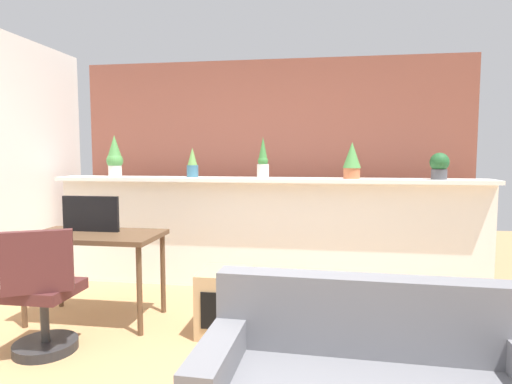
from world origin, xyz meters
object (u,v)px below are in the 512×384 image
object	(u,v)px
tv_monitor	(91,214)
side_cube_shelf	(225,302)
desk	(95,243)
office_chair	(43,301)
potted_plant_0	(115,157)
potted_plant_4	(439,165)
potted_plant_3	(352,160)
potted_plant_1	(192,164)
potted_plant_2	(263,161)

from	to	relation	value
tv_monitor	side_cube_shelf	distance (m)	1.40
desk	office_chair	xyz separation A→B (m)	(-0.04, -0.66, -0.28)
potted_plant_0	potted_plant_4	bearing A→B (deg)	-1.12
potted_plant_3	desk	xyz separation A→B (m)	(-2.18, -1.06, -0.69)
potted_plant_0	potted_plant_1	world-z (taller)	potted_plant_0
tv_monitor	side_cube_shelf	size ratio (longest dim) A/B	1.01
potted_plant_0	office_chair	world-z (taller)	potted_plant_0
potted_plant_1	potted_plant_4	size ratio (longest dim) A/B	1.21
potted_plant_3	side_cube_shelf	world-z (taller)	potted_plant_3
potted_plant_3	side_cube_shelf	bearing A→B (deg)	-131.66
potted_plant_1	office_chair	bearing A→B (deg)	-107.64
potted_plant_1	potted_plant_3	size ratio (longest dim) A/B	0.86
potted_plant_2	side_cube_shelf	xyz separation A→B (m)	(-0.14, -1.17, -1.10)
tv_monitor	side_cube_shelf	world-z (taller)	tv_monitor
potted_plant_3	potted_plant_1	bearing A→B (deg)	178.50
potted_plant_0	tv_monitor	bearing A→B (deg)	-74.40
potted_plant_3	office_chair	size ratio (longest dim) A/B	0.40
potted_plant_1	desk	size ratio (longest dim) A/B	0.29
potted_plant_1	desk	world-z (taller)	potted_plant_1
potted_plant_2	office_chair	distance (m)	2.38
potted_plant_4	side_cube_shelf	world-z (taller)	potted_plant_4
potted_plant_4	desk	world-z (taller)	potted_plant_4
potted_plant_4	potted_plant_1	bearing A→B (deg)	178.81
potted_plant_0	tv_monitor	world-z (taller)	potted_plant_0
potted_plant_3	tv_monitor	distance (m)	2.50
side_cube_shelf	potted_plant_4	bearing A→B (deg)	31.83
potted_plant_1	side_cube_shelf	world-z (taller)	potted_plant_1
potted_plant_2	desk	distance (m)	1.81
potted_plant_2	side_cube_shelf	distance (m)	1.62
potted_plant_1	potted_plant_4	world-z (taller)	potted_plant_1
potted_plant_1	side_cube_shelf	size ratio (longest dim) A/B	0.63
potted_plant_2	potted_plant_0	bearing A→B (deg)	178.27
desk	office_chair	distance (m)	0.72
potted_plant_2	office_chair	world-z (taller)	potted_plant_2
potted_plant_4	desk	size ratio (longest dim) A/B	0.24
potted_plant_3	potted_plant_2	bearing A→B (deg)	179.47
potted_plant_0	potted_plant_3	bearing A→B (deg)	-1.31
potted_plant_0	potted_plant_4	size ratio (longest dim) A/B	1.75
potted_plant_1	tv_monitor	size ratio (longest dim) A/B	0.62
potted_plant_4	desk	distance (m)	3.25
office_chair	potted_plant_3	bearing A→B (deg)	37.71
potted_plant_2	potted_plant_3	size ratio (longest dim) A/B	1.16
tv_monitor	desk	bearing A→B (deg)	-46.42
potted_plant_1	potted_plant_2	xyz separation A→B (m)	(0.76, -0.04, 0.04)
tv_monitor	potted_plant_1	bearing A→B (deg)	59.54
tv_monitor	potted_plant_4	bearing A→B (deg)	17.41
potted_plant_1	potted_plant_4	bearing A→B (deg)	-1.19
desk	side_cube_shelf	world-z (taller)	desk
desk	tv_monitor	size ratio (longest dim) A/B	2.18
potted_plant_4	side_cube_shelf	xyz separation A→B (m)	(-1.87, -1.16, -1.06)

